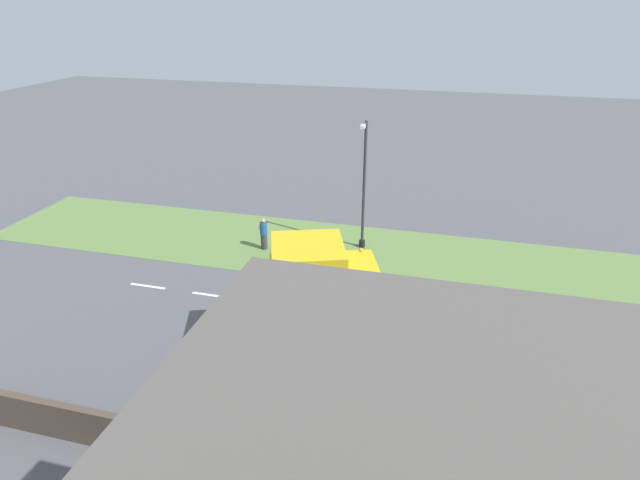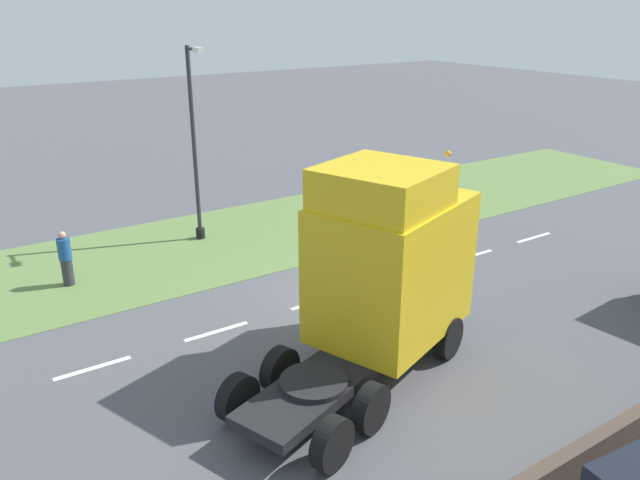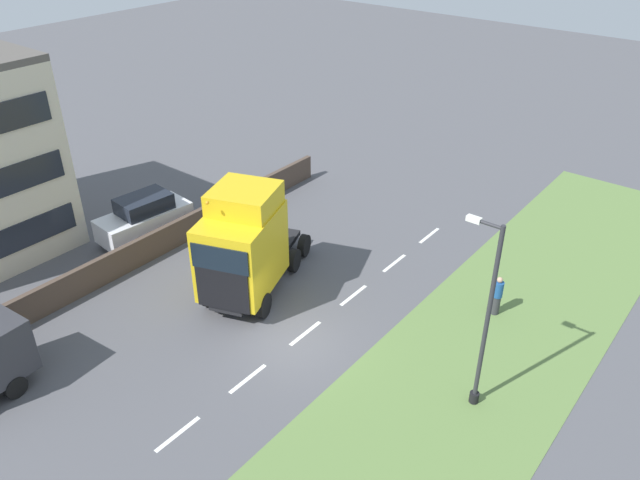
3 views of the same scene
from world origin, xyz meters
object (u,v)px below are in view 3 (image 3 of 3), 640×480
at_px(lamp_post, 484,327).
at_px(pedestrian, 497,296).
at_px(lorry_cab, 244,246).
at_px(parked_car, 145,218).

distance_m(lamp_post, pedestrian, 5.70).
distance_m(lorry_cab, pedestrian, 10.31).
height_order(parked_car, lamp_post, lamp_post).
height_order(lamp_post, pedestrian, lamp_post).
distance_m(parked_car, pedestrian, 16.69).
distance_m(lorry_cab, lamp_post, 10.21).
bearing_deg(lamp_post, pedestrian, -73.58).
xyz_separation_m(lorry_cab, pedestrian, (-8.71, -5.28, -1.58)).
bearing_deg(parked_car, lorry_cab, -178.03).
distance_m(lorry_cab, parked_car, 7.43).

